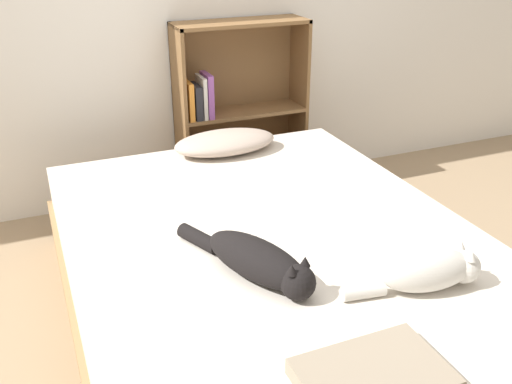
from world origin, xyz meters
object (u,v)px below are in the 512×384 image
object	(u,v)px
bed	(271,278)
pillow	(225,142)
bookshelf	(235,108)
cat_dark	(259,261)
cat_light	(430,270)

from	to	relation	value
bed	pillow	bearing A→B (deg)	82.08
bed	bookshelf	bearing A→B (deg)	75.36
bed	bookshelf	distance (m)	1.38
cat_dark	bookshelf	bearing A→B (deg)	138.36
bed	cat_light	bearing A→B (deg)	-59.91
cat_light	bookshelf	distance (m)	1.86
pillow	cat_light	size ratio (longest dim) A/B	1.13
pillow	cat_light	xyz separation A→B (m)	(0.20, -1.42, 0.01)
cat_light	bookshelf	xyz separation A→B (m)	(0.02, 1.86, 0.02)
bed	cat_light	world-z (taller)	cat_light
cat_light	bookshelf	bearing A→B (deg)	98.79
cat_dark	pillow	bearing A→B (deg)	141.96
bed	bookshelf	xyz separation A→B (m)	(0.34, 1.30, 0.32)
bookshelf	cat_light	bearing A→B (deg)	-90.47
pillow	bookshelf	xyz separation A→B (m)	(0.22, 0.43, 0.04)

